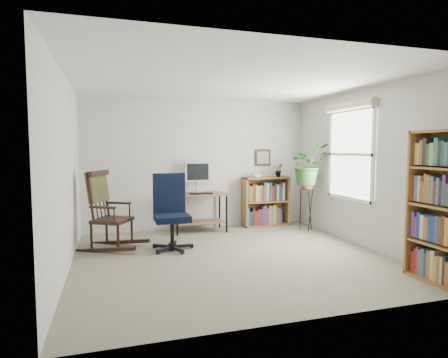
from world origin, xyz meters
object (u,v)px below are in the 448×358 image
object	(u,v)px
office_chair	(172,212)
low_bookshelf	(266,201)
desk	(200,212)
rocking_chair	(112,209)
tall_bookshelf	(443,207)

from	to	relation	value
office_chair	low_bookshelf	xyz separation A→B (m)	(2.01, 1.22, -0.10)
office_chair	desk	bearing A→B (deg)	57.47
rocking_chair	tall_bookshelf	bearing A→B (deg)	-95.27
rocking_chair	tall_bookshelf	xyz separation A→B (m)	(3.50, -2.53, 0.25)
office_chair	tall_bookshelf	bearing A→B (deg)	-40.81
low_bookshelf	office_chair	bearing A→B (deg)	-148.70
desk	tall_bookshelf	size ratio (longest dim) A/B	0.57
office_chair	low_bookshelf	distance (m)	2.35
desk	office_chair	size ratio (longest dim) A/B	0.84
office_chair	tall_bookshelf	distance (m)	3.46
desk	low_bookshelf	xyz separation A→B (m)	(1.34, 0.12, 0.13)
desk	tall_bookshelf	bearing A→B (deg)	-58.88
desk	office_chair	bearing A→B (deg)	-121.26
rocking_chair	tall_bookshelf	size ratio (longest dim) A/B	0.70
rocking_chair	low_bookshelf	size ratio (longest dim) A/B	1.26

